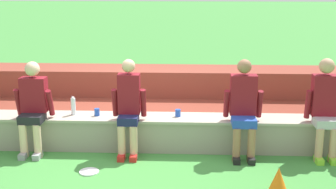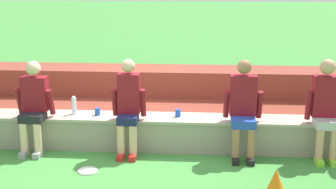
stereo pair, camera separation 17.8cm
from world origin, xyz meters
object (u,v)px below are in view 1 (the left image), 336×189
(plastic_cup_middle, at_px, (97,112))
(sports_cone, at_px, (278,179))
(frisbee, at_px, (89,172))
(person_center, at_px, (129,106))
(person_right_of_center, at_px, (244,106))
(water_bottle_center_gap, at_px, (73,106))
(plastic_cup_right_end, at_px, (178,113))
(person_left_of_center, at_px, (33,105))
(person_far_right, at_px, (325,106))

(plastic_cup_middle, xyz_separation_m, sports_cone, (2.49, -1.36, -0.41))
(frisbee, bearing_deg, plastic_cup_middle, 93.64)
(person_center, height_order, person_right_of_center, person_right_of_center)
(water_bottle_center_gap, relative_size, frisbee, 1.05)
(plastic_cup_right_end, height_order, sports_cone, plastic_cup_right_end)
(plastic_cup_middle, height_order, sports_cone, plastic_cup_middle)
(person_right_of_center, xyz_separation_m, water_bottle_center_gap, (-2.53, 0.29, -0.12))
(water_bottle_center_gap, relative_size, plastic_cup_right_end, 2.54)
(frisbee, bearing_deg, water_bottle_center_gap, 113.15)
(person_left_of_center, height_order, plastic_cup_middle, person_left_of_center)
(person_far_right, height_order, sports_cone, person_far_right)
(plastic_cup_middle, relative_size, frisbee, 0.42)
(person_far_right, height_order, plastic_cup_right_end, person_far_right)
(person_center, bearing_deg, person_right_of_center, 0.53)
(person_right_of_center, bearing_deg, person_far_right, 0.71)
(person_center, height_order, plastic_cup_right_end, person_center)
(plastic_cup_right_end, bearing_deg, person_center, -158.40)
(person_center, xyz_separation_m, person_right_of_center, (1.64, 0.02, 0.02))
(person_right_of_center, height_order, person_far_right, person_far_right)
(plastic_cup_middle, relative_size, sports_cone, 0.38)
(plastic_cup_middle, bearing_deg, plastic_cup_right_end, 0.71)
(plastic_cup_middle, bearing_deg, person_right_of_center, -6.54)
(plastic_cup_right_end, bearing_deg, person_far_right, -6.78)
(plastic_cup_right_end, xyz_separation_m, sports_cone, (1.27, -1.37, -0.41))
(plastic_cup_right_end, distance_m, frisbee, 1.61)
(person_center, relative_size, plastic_cup_middle, 12.67)
(person_right_of_center, height_order, plastic_cup_right_end, person_right_of_center)
(person_left_of_center, height_order, plastic_cup_right_end, person_left_of_center)
(person_right_of_center, relative_size, sports_cone, 4.87)
(person_right_of_center, height_order, plastic_cup_middle, person_right_of_center)
(water_bottle_center_gap, xyz_separation_m, plastic_cup_middle, (0.37, -0.04, -0.08))
(plastic_cup_right_end, xyz_separation_m, frisbee, (-1.16, -0.97, -0.54))
(person_center, height_order, sports_cone, person_center)
(person_far_right, bearing_deg, person_left_of_center, -179.76)
(person_far_right, relative_size, water_bottle_center_gap, 5.15)
(person_center, xyz_separation_m, plastic_cup_middle, (-0.52, 0.26, -0.18))
(water_bottle_center_gap, height_order, plastic_cup_middle, water_bottle_center_gap)
(person_far_right, xyz_separation_m, water_bottle_center_gap, (-3.68, 0.27, -0.13))
(person_left_of_center, bearing_deg, person_right_of_center, 0.06)
(water_bottle_center_gap, xyz_separation_m, plastic_cup_right_end, (1.59, -0.02, -0.08))
(person_right_of_center, bearing_deg, person_left_of_center, -179.94)
(person_center, relative_size, frisbee, 5.30)
(sports_cone, bearing_deg, plastic_cup_middle, 151.39)
(person_left_of_center, relative_size, person_far_right, 0.94)
(plastic_cup_middle, distance_m, sports_cone, 2.86)
(person_left_of_center, xyz_separation_m, plastic_cup_right_end, (2.10, 0.27, -0.17))
(person_center, xyz_separation_m, frisbee, (-0.46, -0.70, -0.72))
(person_right_of_center, relative_size, water_bottle_center_gap, 5.07)
(person_far_right, xyz_separation_m, frisbee, (-3.25, -0.73, -0.75))
(person_center, distance_m, frisbee, 1.10)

